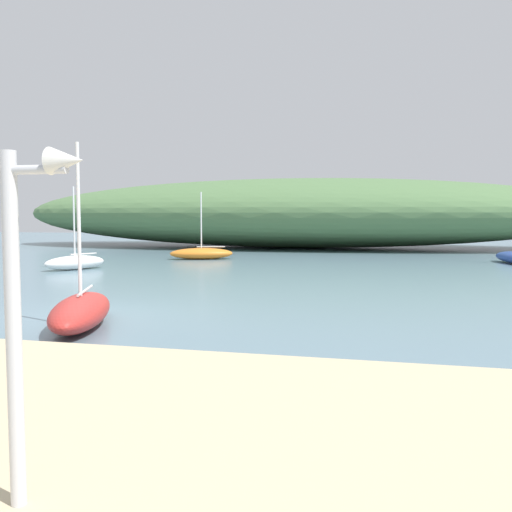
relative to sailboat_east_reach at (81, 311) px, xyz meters
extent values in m
plane|color=slate|center=(-0.49, 1.33, -0.36)|extent=(120.00, 120.00, 0.00)
ellipsoid|color=#517547|center=(-0.70, 31.82, 2.28)|extent=(44.88, 14.09, 5.29)
cylinder|color=silver|center=(3.78, -7.21, 1.20)|extent=(0.12, 0.12, 2.74)
cylinder|color=silver|center=(3.78, -7.21, 2.43)|extent=(0.98, 0.07, 0.07)
cone|color=silver|center=(4.27, -7.21, 2.49)|extent=(0.27, 0.21, 0.21)
ellipsoid|color=#B72D28|center=(0.00, 0.00, -0.02)|extent=(2.36, 3.93, 0.70)
cylinder|color=silver|center=(0.00, 0.00, 1.90)|extent=(0.08, 0.08, 3.54)
cylinder|color=silver|center=(-0.20, 0.53, 0.37)|extent=(0.65, 1.61, 0.06)
ellipsoid|color=white|center=(-7.29, 11.68, -0.04)|extent=(2.25, 3.00, 0.64)
cylinder|color=silver|center=(-7.29, 11.68, 1.74)|extent=(0.08, 0.08, 3.32)
cylinder|color=silver|center=(-7.08, 12.06, 0.34)|extent=(0.70, 1.17, 0.06)
ellipsoid|color=orange|center=(-3.69, 18.76, -0.05)|extent=(3.76, 2.46, 0.64)
cylinder|color=silver|center=(-3.69, 18.76, 1.74)|extent=(0.08, 0.08, 3.32)
cylinder|color=silver|center=(-3.19, 18.94, 0.33)|extent=(1.51, 0.61, 0.06)
camera|label=1|loc=(6.55, -10.86, 2.09)|focal=39.05mm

